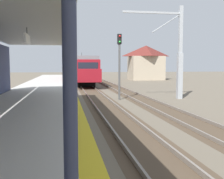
{
  "coord_description": "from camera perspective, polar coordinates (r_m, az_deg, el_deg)",
  "views": [
    {
      "loc": [
        -0.7,
        2.1,
        2.76
      ],
      "look_at": [
        0.55,
        9.43,
        2.1
      ],
      "focal_mm": 43.96,
      "sensor_mm": 36.0,
      "label": 1
    }
  ],
  "objects": [
    {
      "name": "station_platform",
      "position": [
        14.21,
        -16.85,
        -4.49
      ],
      "size": [
        5.0,
        80.0,
        0.91
      ],
      "color": "#B7B5AD",
      "rests_on": "ground"
    },
    {
      "name": "track_pair_nearest_platform",
      "position": [
        18.3,
        -1.38,
        -3.44
      ],
      "size": [
        2.34,
        120.0,
        0.16
      ],
      "color": "#4C3D2D",
      "rests_on": "ground"
    },
    {
      "name": "track_pair_middle",
      "position": [
        19.08,
        8.79,
        -3.14
      ],
      "size": [
        2.34,
        120.0,
        0.16
      ],
      "color": "#4C3D2D",
      "rests_on": "ground"
    },
    {
      "name": "approaching_train",
      "position": [
        40.56,
        -5.99,
        4.24
      ],
      "size": [
        2.93,
        19.6,
        4.76
      ],
      "color": "maroon",
      "rests_on": "ground"
    },
    {
      "name": "rail_signal_post",
      "position": [
        21.8,
        1.55,
        6.23
      ],
      "size": [
        0.32,
        0.34,
        5.2
      ],
      "color": "#4C4C4C",
      "rests_on": "ground"
    },
    {
      "name": "catenary_pylon_far_side",
      "position": [
        23.02,
        13.28,
        7.05
      ],
      "size": [
        5.0,
        0.4,
        7.5
      ],
      "color": "#9EA3A8",
      "rests_on": "ground"
    },
    {
      "name": "distant_trackside_house",
      "position": [
        51.91,
        7.06,
        5.7
      ],
      "size": [
        6.6,
        5.28,
        6.4
      ],
      "color": "tan",
      "rests_on": "ground"
    }
  ]
}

